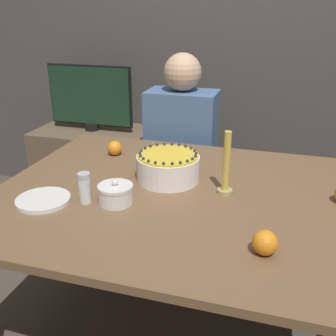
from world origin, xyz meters
name	(u,v)px	position (x,y,z in m)	size (l,w,h in m)	color
wall_behind	(235,29)	(0.00, 1.40, 1.30)	(8.00, 0.05, 2.60)	#4C4742
dining_table	(179,214)	(0.00, 0.00, 0.66)	(1.46, 1.17, 0.76)	brown
cake	(168,167)	(-0.08, 0.11, 0.82)	(0.27, 0.27, 0.13)	white
sugar_bowl	(116,194)	(-0.20, -0.15, 0.80)	(0.13, 0.13, 0.10)	white
sugar_shaker	(85,188)	(-0.31, -0.18, 0.82)	(0.05, 0.05, 0.12)	white
plate_stack	(43,200)	(-0.47, -0.22, 0.77)	(0.20, 0.20, 0.02)	white
candle	(226,169)	(0.18, 0.04, 0.86)	(0.06, 0.06, 0.26)	tan
orange_fruit_1	(265,243)	(0.35, -0.33, 0.80)	(0.08, 0.08, 0.08)	orange
orange_fruit_2	(115,148)	(-0.41, 0.32, 0.79)	(0.07, 0.07, 0.07)	orange
person_man_blue_shirt	(181,168)	(-0.19, 0.78, 0.53)	(0.40, 0.34, 1.21)	#2D2D38
side_cabinet	(95,169)	(-0.95, 1.10, 0.31)	(0.80, 0.50, 0.61)	brown
tv_monitor	(90,97)	(-0.95, 1.11, 0.85)	(0.62, 0.10, 0.46)	black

